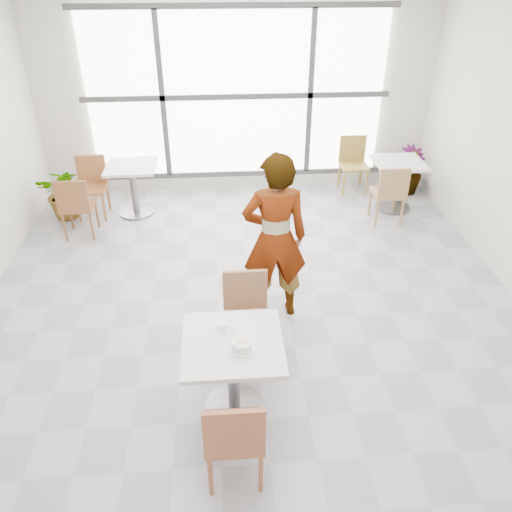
{
  "coord_description": "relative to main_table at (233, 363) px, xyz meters",
  "views": [
    {
      "loc": [
        -0.3,
        -4.21,
        3.42
      ],
      "look_at": [
        0.0,
        -0.3,
        1.0
      ],
      "focal_mm": 35.39,
      "sensor_mm": 36.0,
      "label": 1
    }
  ],
  "objects": [
    {
      "name": "plant_right",
      "position": [
        2.95,
        4.28,
        -0.15
      ],
      "size": [
        0.48,
        0.48,
        0.75
      ],
      "primitive_type": "imported",
      "rotation": [
        0.0,
        0.0,
        0.16
      ],
      "color": "#4F733A",
      "rests_on": "ground"
    },
    {
      "name": "bg_chair_left_far",
      "position": [
        -1.9,
        3.89,
        -0.02
      ],
      "size": [
        0.42,
        0.42,
        0.87
      ],
      "color": "#A46337",
      "rests_on": "ground"
    },
    {
      "name": "window",
      "position": [
        0.25,
        4.61,
        0.98
      ],
      "size": [
        4.6,
        0.07,
        2.52
      ],
      "color": "white",
      "rests_on": "ground"
    },
    {
      "name": "chair_near",
      "position": [
        -0.02,
        -0.7,
        -0.02
      ],
      "size": [
        0.42,
        0.42,
        0.87
      ],
      "rotation": [
        0.0,
        0.0,
        3.14
      ],
      "color": "#9C5536",
      "rests_on": "ground"
    },
    {
      "name": "main_table",
      "position": [
        0.0,
        0.0,
        0.0
      ],
      "size": [
        0.8,
        0.8,
        0.75
      ],
      "color": "silver",
      "rests_on": "ground"
    },
    {
      "name": "oatmeal_bowl",
      "position": [
        0.07,
        -0.09,
        0.27
      ],
      "size": [
        0.21,
        0.21,
        0.09
      ],
      "color": "white",
      "rests_on": "main_table"
    },
    {
      "name": "bg_chair_right_near",
      "position": [
        2.31,
        3.25,
        -0.02
      ],
      "size": [
        0.42,
        0.42,
        0.87
      ],
      "rotation": [
        0.0,
        0.0,
        3.14
      ],
      "color": "#9E784D",
      "rests_on": "ground"
    },
    {
      "name": "person",
      "position": [
        0.48,
        1.33,
        0.39
      ],
      "size": [
        0.67,
        0.45,
        1.82
      ],
      "primitive_type": "imported",
      "rotation": [
        0.0,
        0.0,
        3.17
      ],
      "color": "black",
      "rests_on": "ground"
    },
    {
      "name": "bg_table_left",
      "position": [
        -1.31,
        3.85,
        -0.04
      ],
      "size": [
        0.7,
        0.7,
        0.75
      ],
      "color": "silver",
      "rests_on": "ground"
    },
    {
      "name": "bg_table_right",
      "position": [
        2.56,
        3.72,
        -0.04
      ],
      "size": [
        0.7,
        0.7,
        0.75
      ],
      "color": "silver",
      "rests_on": "ground"
    },
    {
      "name": "wall_back",
      "position": [
        0.25,
        4.67,
        0.98
      ],
      "size": [
        6.0,
        0.0,
        6.0
      ],
      "primitive_type": "plane",
      "rotation": [
        1.57,
        0.0,
        0.0
      ],
      "color": "silver",
      "rests_on": "ground"
    },
    {
      "name": "coffee_cup",
      "position": [
        -0.08,
        0.15,
        0.26
      ],
      "size": [
        0.16,
        0.13,
        0.07
      ],
      "color": "white",
      "rests_on": "main_table"
    },
    {
      "name": "floor",
      "position": [
        0.25,
        1.17,
        -0.52
      ],
      "size": [
        7.0,
        7.0,
        0.0
      ],
      "primitive_type": "plane",
      "color": "#9E9EA5",
      "rests_on": "ground"
    },
    {
      "name": "chair_far",
      "position": [
        0.15,
        0.72,
        -0.02
      ],
      "size": [
        0.42,
        0.42,
        0.87
      ],
      "color": "#8F6041",
      "rests_on": "ground"
    },
    {
      "name": "ceiling",
      "position": [
        0.25,
        1.17,
        2.48
      ],
      "size": [
        7.0,
        7.0,
        0.0
      ],
      "primitive_type": "plane",
      "rotation": [
        3.14,
        0.0,
        0.0
      ],
      "color": "white",
      "rests_on": "ground"
    },
    {
      "name": "plant_left",
      "position": [
        -2.27,
        3.8,
        -0.13
      ],
      "size": [
        0.76,
        0.68,
        0.79
      ],
      "primitive_type": "imported",
      "rotation": [
        0.0,
        0.0,
        -0.09
      ],
      "color": "#527E3E",
      "rests_on": "ground"
    },
    {
      "name": "bg_chair_right_far",
      "position": [
        2.08,
        4.45,
        -0.02
      ],
      "size": [
        0.42,
        0.42,
        0.87
      ],
      "color": "#A28039",
      "rests_on": "ground"
    },
    {
      "name": "bg_chair_left_near",
      "position": [
        -1.97,
        3.16,
        -0.02
      ],
      "size": [
        0.42,
        0.42,
        0.87
      ],
      "rotation": [
        0.0,
        0.0,
        3.14
      ],
      "color": "brown",
      "rests_on": "ground"
    }
  ]
}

